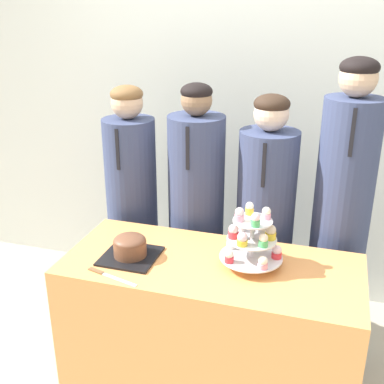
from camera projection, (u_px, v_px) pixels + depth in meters
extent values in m
cube|color=silver|center=(261.00, 91.00, 2.96)|extent=(9.00, 0.06, 2.70)
cube|color=#EF9951|center=(210.00, 334.00, 2.29)|extent=(1.33, 0.58, 0.78)
cube|color=black|center=(130.00, 256.00, 2.20)|extent=(0.25, 0.25, 0.01)
cylinder|color=brown|center=(130.00, 248.00, 2.18)|extent=(0.15, 0.15, 0.07)
ellipsoid|color=brown|center=(130.00, 241.00, 2.17)|extent=(0.15, 0.15, 0.05)
cube|color=silver|center=(119.00, 280.00, 2.02)|extent=(0.18, 0.06, 0.00)
cube|color=brown|center=(96.00, 271.00, 2.08)|extent=(0.08, 0.04, 0.01)
cylinder|color=silver|center=(252.00, 243.00, 2.09)|extent=(0.02, 0.02, 0.22)
cylinder|color=silver|center=(251.00, 257.00, 2.12)|extent=(0.28, 0.28, 0.01)
cylinder|color=silver|center=(252.00, 239.00, 2.08)|extent=(0.22, 0.22, 0.01)
cylinder|color=silver|center=(253.00, 221.00, 2.05)|extent=(0.17, 0.17, 0.01)
cylinder|color=pink|center=(263.00, 266.00, 2.01)|extent=(0.04, 0.04, 0.03)
sphere|color=white|center=(263.00, 261.00, 2.00)|extent=(0.04, 0.04, 0.04)
cylinder|color=#E5333D|center=(277.00, 255.00, 2.10)|extent=(0.04, 0.04, 0.03)
sphere|color=silver|center=(277.00, 250.00, 2.09)|extent=(0.04, 0.04, 0.04)
cylinder|color=#4CB766|center=(258.00, 243.00, 2.20)|extent=(0.05, 0.05, 0.03)
sphere|color=#F4E5C6|center=(259.00, 237.00, 2.19)|extent=(0.05, 0.05, 0.05)
cylinder|color=white|center=(231.00, 245.00, 2.18)|extent=(0.04, 0.04, 0.03)
sphere|color=white|center=(232.00, 239.00, 2.17)|extent=(0.04, 0.04, 0.04)
cylinder|color=#E5333D|center=(229.00, 259.00, 2.06)|extent=(0.04, 0.04, 0.03)
sphere|color=white|center=(229.00, 254.00, 2.05)|extent=(0.04, 0.04, 0.04)
cylinder|color=#E5333D|center=(233.00, 235.00, 2.08)|extent=(0.05, 0.05, 0.03)
sphere|color=silver|center=(234.00, 229.00, 2.07)|extent=(0.04, 0.04, 0.04)
cylinder|color=yellow|center=(242.00, 243.00, 2.02)|extent=(0.05, 0.05, 0.02)
sphere|color=silver|center=(242.00, 237.00, 2.01)|extent=(0.04, 0.04, 0.04)
cylinder|color=#4CB766|center=(263.00, 243.00, 2.01)|extent=(0.04, 0.04, 0.03)
sphere|color=#F4E5C6|center=(264.00, 238.00, 2.00)|extent=(0.04, 0.04, 0.04)
cylinder|color=yellow|center=(270.00, 236.00, 2.07)|extent=(0.05, 0.05, 0.03)
sphere|color=beige|center=(271.00, 230.00, 2.06)|extent=(0.05, 0.05, 0.05)
cylinder|color=white|center=(262.00, 229.00, 2.14)|extent=(0.04, 0.04, 0.03)
sphere|color=#F4E5C6|center=(263.00, 223.00, 2.13)|extent=(0.04, 0.04, 0.04)
cylinder|color=white|center=(242.00, 228.00, 2.15)|extent=(0.04, 0.04, 0.03)
sphere|color=silver|center=(242.00, 223.00, 2.14)|extent=(0.03, 0.03, 0.03)
cylinder|color=pink|center=(239.00, 218.00, 2.04)|extent=(0.04, 0.04, 0.03)
sphere|color=silver|center=(240.00, 212.00, 2.03)|extent=(0.04, 0.04, 0.04)
cylinder|color=#4CB766|center=(255.00, 223.00, 1.99)|extent=(0.04, 0.04, 0.03)
sphere|color=silver|center=(256.00, 217.00, 1.98)|extent=(0.04, 0.04, 0.04)
cylinder|color=pink|center=(266.00, 216.00, 2.06)|extent=(0.04, 0.04, 0.02)
sphere|color=white|center=(266.00, 211.00, 2.05)|extent=(0.04, 0.04, 0.04)
cylinder|color=yellow|center=(249.00, 211.00, 2.10)|extent=(0.04, 0.04, 0.03)
sphere|color=white|center=(250.00, 206.00, 2.09)|extent=(0.04, 0.04, 0.04)
cylinder|color=#384266|center=(133.00, 227.00, 2.81)|extent=(0.29, 0.29, 1.28)
sphere|color=#D6AD89|center=(127.00, 103.00, 2.54)|extent=(0.17, 0.17, 0.17)
ellipsoid|color=brown|center=(127.00, 94.00, 2.52)|extent=(0.17, 0.17, 0.09)
cube|color=black|center=(117.00, 150.00, 2.49)|extent=(0.02, 0.01, 0.22)
cylinder|color=#384266|center=(196.00, 232.00, 2.70)|extent=(0.30, 0.30, 1.32)
sphere|color=#8E6B4C|center=(197.00, 100.00, 2.42)|extent=(0.16, 0.16, 0.16)
ellipsoid|color=black|center=(197.00, 91.00, 2.41)|extent=(0.16, 0.16, 0.09)
cube|color=black|center=(187.00, 149.00, 2.36)|extent=(0.02, 0.01, 0.22)
cylinder|color=#384266|center=(263.00, 245.00, 2.60)|extent=(0.30, 0.30, 1.27)
sphere|color=beige|center=(271.00, 114.00, 2.34)|extent=(0.17, 0.17, 0.17)
ellipsoid|color=#332319|center=(272.00, 104.00, 2.32)|extent=(0.18, 0.18, 0.10)
cube|color=black|center=(264.00, 166.00, 2.28)|extent=(0.02, 0.01, 0.22)
cylinder|color=#384266|center=(338.00, 240.00, 2.46)|extent=(0.28, 0.28, 1.45)
sphere|color=#D6AD89|center=(358.00, 78.00, 2.16)|extent=(0.17, 0.17, 0.17)
ellipsoid|color=black|center=(360.00, 67.00, 2.15)|extent=(0.18, 0.18, 0.10)
cube|color=black|center=(353.00, 133.00, 2.12)|extent=(0.02, 0.01, 0.22)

